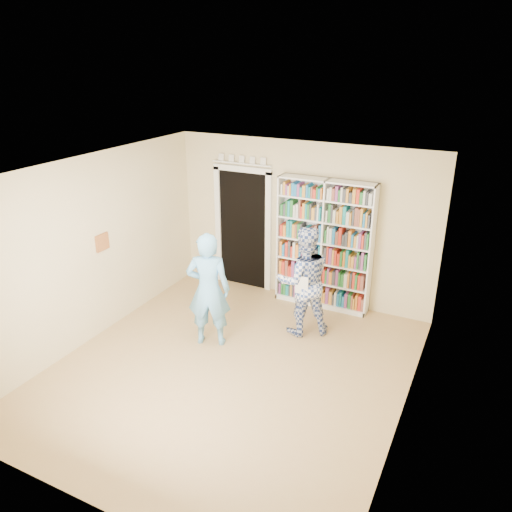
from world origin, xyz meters
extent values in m
plane|color=tan|center=(0.00, 0.00, 0.00)|extent=(5.00, 5.00, 0.00)
plane|color=white|center=(0.00, 0.00, 2.70)|extent=(5.00, 5.00, 0.00)
plane|color=beige|center=(0.00, 2.50, 1.35)|extent=(4.50, 0.00, 4.50)
plane|color=beige|center=(-2.25, 0.00, 1.35)|extent=(0.00, 5.00, 5.00)
plane|color=beige|center=(2.25, 0.00, 1.35)|extent=(0.00, 5.00, 5.00)
cube|color=white|center=(0.46, 2.34, 1.08)|extent=(1.57, 0.29, 2.16)
cube|color=white|center=(0.46, 2.34, 1.08)|extent=(0.02, 0.29, 2.16)
cube|color=black|center=(-1.10, 2.48, 1.05)|extent=(0.90, 0.03, 2.10)
cube|color=white|center=(-1.60, 2.47, 1.05)|extent=(0.10, 0.06, 2.20)
cube|color=white|center=(-0.60, 2.47, 1.05)|extent=(0.10, 0.06, 2.20)
cube|color=white|center=(-1.10, 2.47, 2.15)|extent=(1.10, 0.06, 0.10)
cube|color=white|center=(-1.10, 2.46, 2.25)|extent=(1.10, 0.08, 0.02)
cube|color=brown|center=(-2.23, 0.20, 1.40)|extent=(0.03, 0.25, 0.25)
imported|color=#67B1E5|center=(-0.61, 0.48, 0.85)|extent=(0.73, 0.60, 1.71)
imported|color=#2D4389|center=(0.49, 1.37, 0.85)|extent=(1.04, 0.99, 1.69)
cube|color=white|center=(0.56, 1.11, 0.90)|extent=(0.19, 0.03, 0.27)
camera|label=1|loc=(2.82, -4.93, 3.96)|focal=35.00mm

